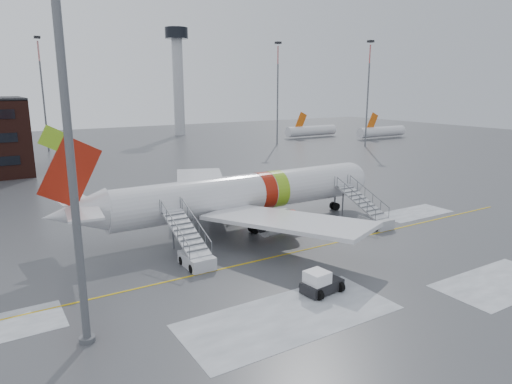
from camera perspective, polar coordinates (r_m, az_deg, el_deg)
ground at (r=40.33m, az=2.86°, el=-7.36°), size 260.00×260.00×0.00m
airliner at (r=45.83m, az=-2.32°, el=-0.37°), size 35.03×32.97×11.18m
airstair_fwd at (r=48.60m, az=14.13°, el=-2.84°), size 2.05×7.70×3.48m
airstair_aft at (r=37.55m, az=-7.90°, el=-7.32°), size 2.05×7.70×3.48m
pushback_tug at (r=32.63m, az=8.04°, el=-11.19°), size 3.07×2.44×1.67m
light_mast_near at (r=25.09m, az=-22.96°, el=12.66°), size 1.20×1.20×27.88m
control_tower at (r=136.26m, az=-9.75°, el=14.90°), size 6.40×6.40×30.00m
light_mast_far_ne at (r=112.66m, az=2.73°, el=12.98°), size 1.20×1.20×24.25m
light_mast_far_n at (r=109.90m, az=-25.16°, el=11.78°), size 1.20×1.20×24.25m
light_mast_far_e at (r=112.12m, az=13.85°, el=12.62°), size 1.20×1.20×24.25m
distant_aircraft at (r=127.64m, az=9.82°, el=6.60°), size 35.00×18.00×8.00m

